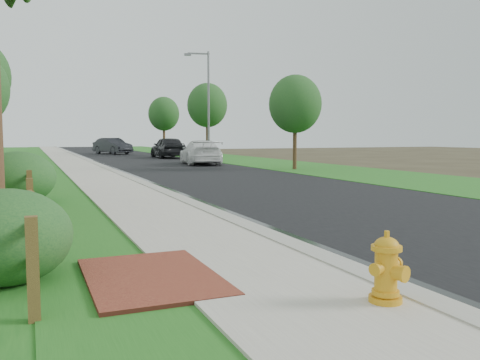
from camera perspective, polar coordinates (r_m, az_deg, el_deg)
name	(u,v)px	position (r m, az deg, el deg)	size (l,w,h in m)	color
ground	(271,252)	(8.38, 3.49, -8.02)	(120.00, 120.00, 0.00)	#332B1B
road	(135,158)	(43.15, -11.69, 2.42)	(8.00, 90.00, 0.02)	black
curb	(83,158)	(42.55, -17.26, 2.34)	(0.40, 90.00, 0.12)	gray
wet_gutter	(87,159)	(42.58, -16.79, 2.30)	(0.50, 90.00, 0.00)	black
sidewalk	(65,159)	(42.45, -19.01, 2.27)	(2.20, 90.00, 0.10)	#A69E90
grass_strip	(40,159)	(42.37, -21.57, 2.16)	(1.60, 90.00, 0.06)	#1E5C1A
verge_far	(213,157)	(44.97, -3.02, 2.64)	(6.00, 90.00, 0.04)	#1E5C1A
brick_patch	(151,279)	(6.73, -9.94, -10.87)	(1.60, 2.40, 0.11)	maroon
ranch_fence	(30,186)	(13.78, -22.55, -0.66)	(0.12, 16.92, 1.10)	#453117
fire_hydrant	(387,270)	(5.74, 16.13, -9.63)	(0.51, 0.41, 0.78)	gold
white_suv	(200,152)	(33.12, -4.47, 3.12)	(2.17, 5.34, 1.55)	white
dark_car_mid	(168,147)	(42.94, -8.10, 3.66)	(2.08, 5.18, 1.76)	black
dark_car_far	(113,146)	(52.84, -14.12, 3.73)	(1.72, 4.93, 1.62)	black
streetlight	(207,99)	(37.57, -3.78, 9.01)	(1.83, 0.53, 7.96)	slate
shrub_a	(6,237)	(7.09, -24.80, -5.83)	(1.63, 1.63, 1.22)	#17421E
shrub_c	(17,178)	(15.13, -23.72, 0.21)	(2.02, 2.02, 1.46)	#17421E
tree_near_right	(295,104)	(28.12, 6.22, 8.47)	(2.88, 2.88, 5.19)	#3C2618
tree_mid_right	(207,105)	(47.23, -3.69, 8.36)	(3.69, 3.69, 6.69)	#3C2618
tree_far_right	(164,114)	(53.27, -8.55, 7.35)	(3.18, 3.18, 5.86)	#3C2618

